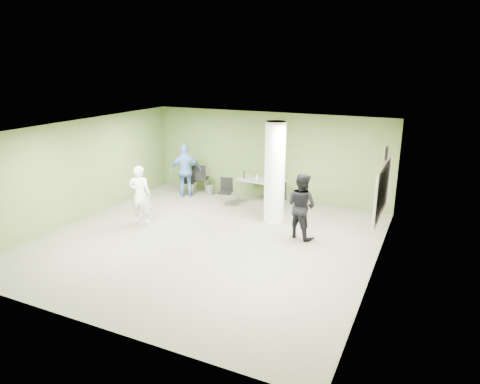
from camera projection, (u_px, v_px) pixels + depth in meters
The scene contains 17 objects.
floor at pixel (208, 240), 10.73m from camera, with size 8.00×8.00×0.00m, color #525341.
ceiling at pixel (205, 129), 9.92m from camera, with size 8.00×8.00×0.00m, color white.
wall_back at pixel (268, 156), 13.79m from camera, with size 8.00×0.02×2.80m, color #495E2C.
wall_left at pixel (82, 170), 11.95m from camera, with size 0.02×8.00×2.80m, color #495E2C.
wall_right_cream at pixel (378, 210), 8.70m from camera, with size 0.02×8.00×2.80m, color beige.
column at pixel (275, 173), 11.65m from camera, with size 0.56×0.56×2.80m, color silver.
whiteboard at pixel (382, 190), 9.74m from camera, with size 0.05×2.30×1.30m.
wall_clock at pixel (386, 153), 9.49m from camera, with size 0.06×0.32×0.32m.
folding_table at pixel (261, 181), 13.50m from camera, with size 1.60×0.83×0.98m.
wastebasket at pixel (210, 190), 14.47m from camera, with size 0.25×0.25×0.29m, color #4C4C4C.
chair_back_left at pixel (200, 177), 14.44m from camera, with size 0.63×0.63×1.00m.
chair_back_right at pixel (188, 180), 14.33m from camera, with size 0.54×0.54×0.87m.
chair_table_left at pixel (226, 189), 13.37m from camera, with size 0.50×0.50×0.83m.
chair_table_right at pixel (280, 194), 12.89m from camera, with size 0.54×0.54×0.84m.
woman_white at pixel (140, 195), 11.67m from camera, with size 0.60×0.39×1.64m, color white.
man_black at pixel (301, 206), 10.71m from camera, with size 0.82×0.64×1.69m, color black.
man_blue at pixel (186, 171), 13.97m from camera, with size 1.03×0.43×1.76m, color #426BA5.
Camera 1 is at (4.94, -8.63, 4.29)m, focal length 32.00 mm.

